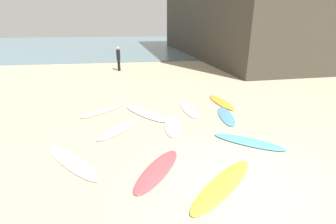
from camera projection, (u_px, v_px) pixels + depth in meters
The scene contains 16 objects.
ground_plane at pixel (243, 183), 5.70m from camera, with size 120.00×120.00×0.00m, color tan.
ocean_water at pixel (143, 44), 41.36m from camera, with size 120.00×40.00×0.08m, color slate.
surfboard_0 at pixel (189, 109), 10.46m from camera, with size 0.54×2.21×0.06m, color white.
surfboard_1 at pixel (120, 129), 8.50m from camera, with size 0.53×2.12×0.07m, color silver.
surfboard_2 at pixel (249, 142), 7.59m from camera, with size 0.58×2.17×0.08m, color #4F9EE1.
surfboard_3 at pixel (158, 170), 6.16m from camera, with size 0.59×2.12×0.07m, color #D7494F.
surfboard_4 at pixel (221, 102), 11.32m from camera, with size 0.56×2.27×0.08m, color orange.
surfboard_5 at pixel (103, 111), 10.23m from camera, with size 0.50×2.14×0.07m, color beige.
surfboard_6 at pixel (223, 184), 5.60m from camera, with size 0.54×2.56×0.08m, color yellow.
surfboard_7 at pixel (173, 125), 8.80m from camera, with size 0.59×1.98×0.06m, color white.
surfboard_8 at pixel (73, 162), 6.50m from camera, with size 0.53×2.49×0.07m, color white.
surfboard_9 at pixel (145, 113), 9.94m from camera, with size 0.58×2.50×0.08m, color silver.
surfboard_10 at pixel (226, 116), 9.68m from camera, with size 0.54×2.09×0.06m, color #4E8FDA.
beachgoer_near at pixel (118, 57), 18.42m from camera, with size 0.36×0.36×1.80m.
beachgoer_mid at pixel (224, 53), 21.73m from camera, with size 0.29×0.34×1.67m.
beachgoer_far at pixel (229, 56), 19.30m from camera, with size 0.36×0.36×1.72m.
Camera 1 is at (-2.48, -4.43, 3.54)m, focal length 26.13 mm.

